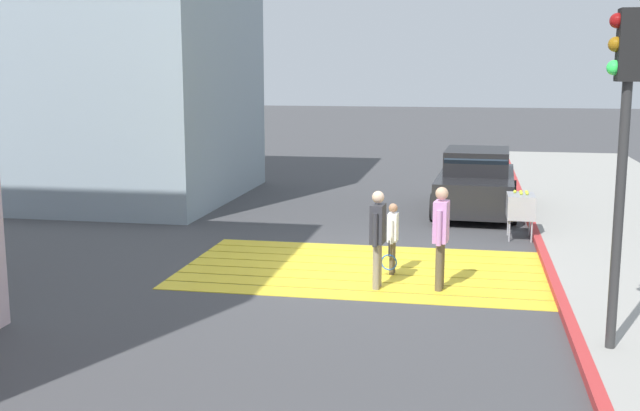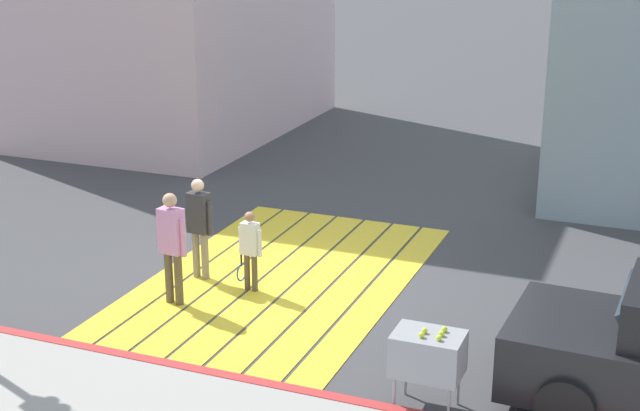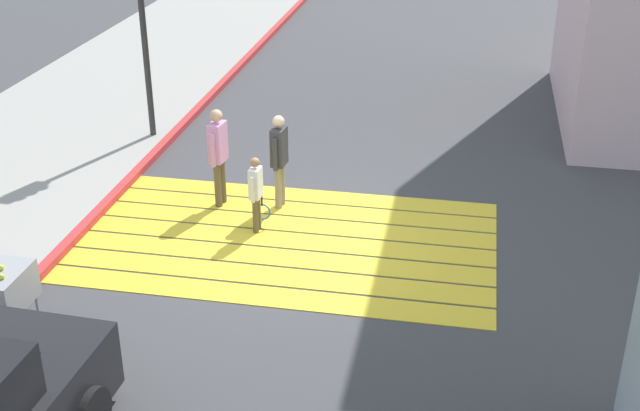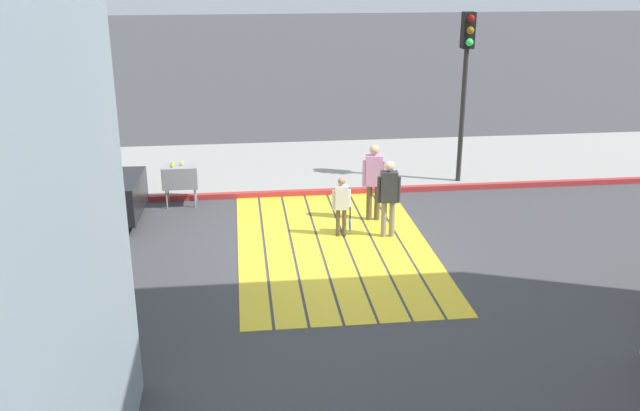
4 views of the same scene
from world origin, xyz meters
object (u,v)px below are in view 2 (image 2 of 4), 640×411
pedestrian_adult_trailing (172,240)px  pedestrian_child_with_racket (250,247)px  pedestrian_adult_lead (199,221)px  tennis_ball_cart (428,354)px

pedestrian_adult_trailing → pedestrian_child_with_racket: 1.21m
pedestrian_adult_trailing → pedestrian_child_with_racket: (0.85, -0.82, -0.28)m
pedestrian_adult_lead → pedestrian_child_with_racket: 0.97m
tennis_ball_cart → pedestrian_child_with_racket: (2.36, 3.40, 0.01)m
tennis_ball_cart → pedestrian_adult_lead: 5.02m
pedestrian_adult_lead → pedestrian_adult_trailing: pedestrian_adult_trailing is taller
pedestrian_adult_lead → pedestrian_adult_trailing: size_ratio=0.96×
tennis_ball_cart → pedestrian_adult_trailing: 4.49m
pedestrian_child_with_racket → pedestrian_adult_trailing: bearing=136.1°
tennis_ball_cart → pedestrian_adult_trailing: (1.51, 4.22, 0.29)m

